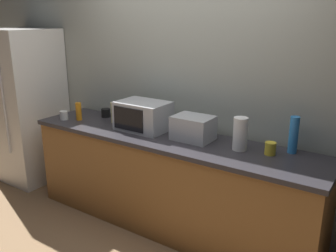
% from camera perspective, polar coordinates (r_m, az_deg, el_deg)
% --- Properties ---
extents(ground_plane, '(8.00, 8.00, 0.00)m').
position_cam_1_polar(ground_plane, '(3.38, -3.98, -18.14)').
color(ground_plane, '#93704C').
extents(back_wall, '(6.40, 0.10, 2.70)m').
position_cam_1_polar(back_wall, '(3.49, 3.79, 7.14)').
color(back_wall, '#9EA399').
rests_on(back_wall, ground_plane).
extents(counter_run, '(2.84, 0.64, 0.90)m').
position_cam_1_polar(counter_run, '(3.43, 0.00, -8.79)').
color(counter_run, brown).
rests_on(counter_run, ground_plane).
extents(refrigerator, '(0.72, 0.73, 1.80)m').
position_cam_1_polar(refrigerator, '(4.68, -21.33, 2.92)').
color(refrigerator, white).
rests_on(refrigerator, ground_plane).
extents(microwave, '(0.48, 0.35, 0.27)m').
position_cam_1_polar(microwave, '(3.44, -3.93, 1.61)').
color(microwave, '#B7BABF').
rests_on(microwave, counter_run).
extents(toaster_oven, '(0.34, 0.26, 0.21)m').
position_cam_1_polar(toaster_oven, '(3.17, 3.98, -0.31)').
color(toaster_oven, '#B7BABF').
rests_on(toaster_oven, counter_run).
extents(paper_towel_roll, '(0.12, 0.12, 0.27)m').
position_cam_1_polar(paper_towel_roll, '(2.97, 11.27, -1.21)').
color(paper_towel_roll, white).
rests_on(paper_towel_roll, counter_run).
extents(bottle_vinegar, '(0.08, 0.08, 0.21)m').
position_cam_1_polar(bottle_vinegar, '(3.70, -8.36, 2.10)').
color(bottle_vinegar, beige).
rests_on(bottle_vinegar, counter_run).
extents(bottle_spray_cleaner, '(0.07, 0.07, 0.30)m').
position_cam_1_polar(bottle_spray_cleaner, '(3.01, 19.10, -1.33)').
color(bottle_spray_cleaner, '#338CE5').
rests_on(bottle_spray_cleaner, counter_run).
extents(bottle_dish_soap, '(0.06, 0.06, 0.18)m').
position_cam_1_polar(bottle_dish_soap, '(3.87, -13.84, 2.24)').
color(bottle_dish_soap, orange).
rests_on(bottle_dish_soap, counter_run).
extents(mug_yellow, '(0.09, 0.09, 0.10)m').
position_cam_1_polar(mug_yellow, '(2.95, 15.75, -3.40)').
color(mug_yellow, yellow).
rests_on(mug_yellow, counter_run).
extents(mug_white, '(0.08, 0.08, 0.09)m').
position_cam_1_polar(mug_white, '(3.94, -16.01, 1.62)').
color(mug_white, white).
rests_on(mug_white, counter_run).
extents(mug_black, '(0.10, 0.10, 0.09)m').
position_cam_1_polar(mug_black, '(3.94, -9.73, 2.05)').
color(mug_black, black).
rests_on(mug_black, counter_run).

